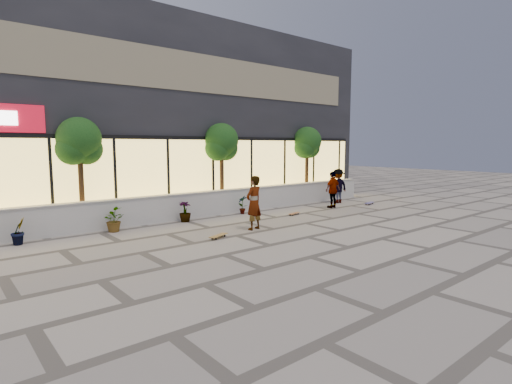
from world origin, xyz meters
TOP-DOWN VIEW (x-y plane):
  - ground at (0.00, 0.00)m, footprint 80.00×80.00m
  - planter_wall at (0.00, 7.00)m, footprint 22.00×0.42m
  - retail_building at (-0.00, 12.49)m, footprint 24.00×9.17m
  - shrub_b at (-5.70, 6.45)m, footprint 0.57×0.57m
  - shrub_c at (-2.90, 6.45)m, footprint 0.68×0.77m
  - shrub_d at (-0.10, 6.45)m, footprint 0.64×0.64m
  - shrub_e at (2.70, 6.45)m, footprint 0.46×0.35m
  - tree_midwest at (-3.50, 7.70)m, footprint 1.60×1.50m
  - tree_mideast at (2.50, 7.70)m, footprint 1.60×1.50m
  - tree_east at (8.00, 7.70)m, footprint 1.60×1.50m
  - skater_center at (1.04, 3.65)m, footprint 0.77×0.58m
  - skater_right_near at (7.00, 5.07)m, footprint 1.03×0.48m
  - skater_right_far at (8.48, 5.96)m, footprint 1.19×0.77m
  - skateboard_center at (-0.64, 3.37)m, footprint 0.83×0.49m
  - skateboard_right_near at (4.22, 4.83)m, footprint 0.74×0.35m
  - skateboard_right_far at (9.25, 4.58)m, footprint 0.87×0.42m

SIDE VIEW (x-z plane):
  - ground at x=0.00m, z-range 0.00..0.00m
  - skateboard_right_near at x=4.22m, z-range 0.03..0.12m
  - skateboard_center at x=-0.64m, z-range 0.03..0.13m
  - skateboard_right_far at x=9.25m, z-range 0.03..0.14m
  - shrub_b at x=-5.70m, z-range 0.00..0.81m
  - shrub_c at x=-2.90m, z-range 0.00..0.81m
  - shrub_d at x=-0.10m, z-range 0.00..0.81m
  - shrub_e at x=2.70m, z-range 0.00..0.81m
  - planter_wall at x=0.00m, z-range 0.00..1.04m
  - skater_right_near at x=7.00m, z-range 0.00..1.72m
  - skater_right_far at x=8.48m, z-range 0.00..1.74m
  - skater_center at x=1.04m, z-range 0.00..1.89m
  - tree_midwest at x=-3.50m, z-range 1.03..4.94m
  - tree_mideast at x=2.50m, z-range 1.03..4.94m
  - tree_east at x=8.00m, z-range 1.03..4.94m
  - retail_building at x=0.00m, z-range 0.00..8.50m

